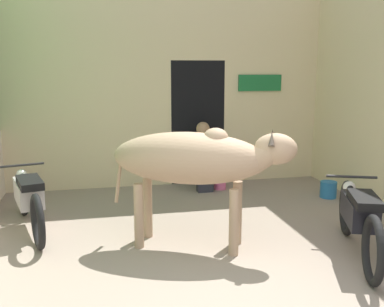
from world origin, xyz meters
The scene contains 7 objects.
wall_back_with_doorway centered at (0.15, 4.52, 1.67)m, with size 5.53×0.93×3.80m.
cow centered at (-0.15, 1.45, 1.03)m, with size 2.08×1.29×1.40m.
motorcycle_near centered at (1.52, 0.80, 0.45)m, with size 0.85×1.90×0.79m.
motorcycle_far centered at (-2.10, 2.40, 0.44)m, with size 0.72×1.96×0.76m.
shopkeeper_seated centered at (0.51, 3.81, 0.61)m, with size 0.38×0.34×1.16m.
plastic_stool centered at (0.81, 3.80, 0.21)m, with size 0.29×0.29×0.39m.
bucket centered at (2.36, 2.94, 0.13)m, with size 0.26×0.26×0.26m.
Camera 1 is at (-1.25, -3.37, 2.05)m, focal length 42.00 mm.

